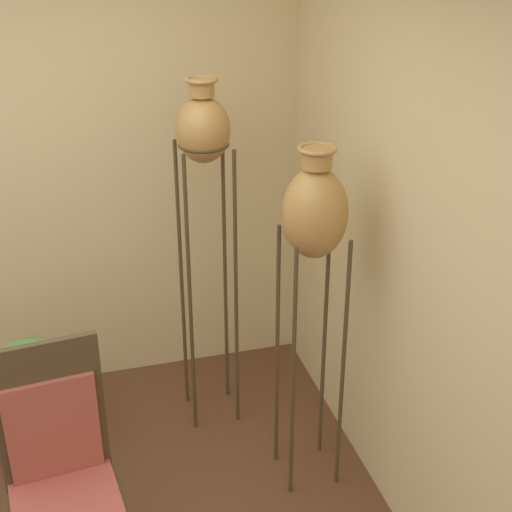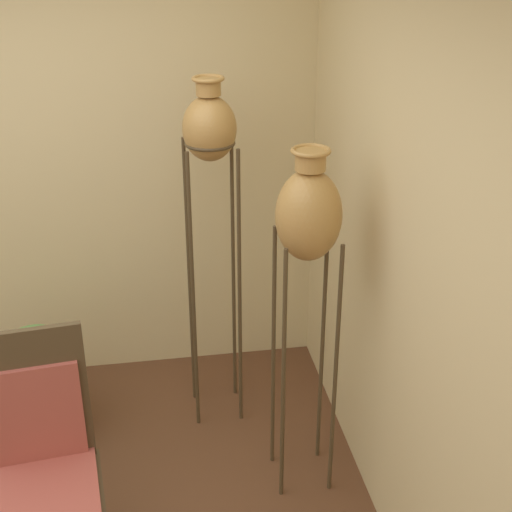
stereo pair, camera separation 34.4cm
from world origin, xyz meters
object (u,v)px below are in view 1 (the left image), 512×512
at_px(vase_stand_tall, 204,144).
at_px(vase_stand_medium, 315,220).
at_px(chair, 61,471).
at_px(potted_plant, 33,391).

relative_size(vase_stand_tall, vase_stand_medium, 1.11).
height_order(chair, potted_plant, chair).
height_order(vase_stand_tall, potted_plant, vase_stand_tall).
xyz_separation_m(vase_stand_medium, chair, (-1.18, -0.38, -0.79)).
bearing_deg(potted_plant, vase_stand_medium, -21.80).
bearing_deg(vase_stand_medium, potted_plant, 158.20).
bearing_deg(potted_plant, chair, -81.33).
relative_size(vase_stand_tall, potted_plant, 2.85).
distance_m(vase_stand_tall, chair, 1.62).
distance_m(vase_stand_tall, vase_stand_medium, 0.74).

